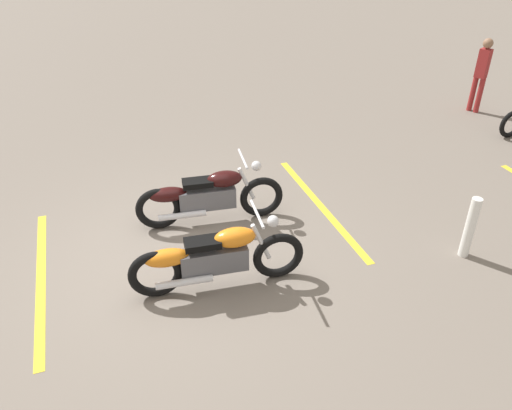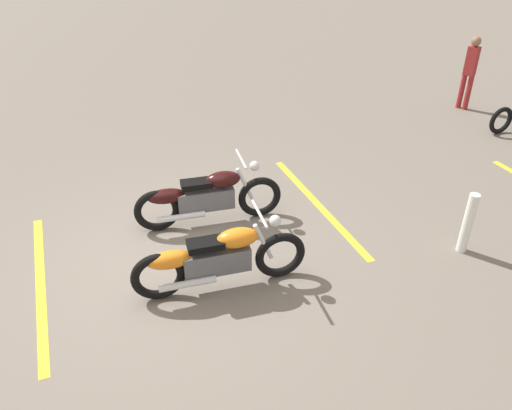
{
  "view_description": "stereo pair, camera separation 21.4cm",
  "coord_description": "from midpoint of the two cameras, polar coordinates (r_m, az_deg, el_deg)",
  "views": [
    {
      "loc": [
        -0.61,
        -5.65,
        4.32
      ],
      "look_at": [
        1.1,
        0.0,
        0.65
      ],
      "focal_mm": 35.52,
      "sensor_mm": 36.0,
      "label": 1
    },
    {
      "loc": [
        -0.81,
        -5.59,
        4.32
      ],
      "look_at": [
        1.1,
        0.0,
        0.65
      ],
      "focal_mm": 35.52,
      "sensor_mm": 36.0,
      "label": 2
    }
  ],
  "objects": [
    {
      "name": "ground_plane",
      "position": [
        7.12,
        -9.3,
        -5.96
      ],
      "size": [
        60.0,
        60.0,
        0.0
      ],
      "primitive_type": "plane",
      "color": "slate"
    },
    {
      "name": "parking_stripe_mid",
      "position": [
        8.24,
        6.26,
        0.05
      ],
      "size": [
        0.26,
        3.2,
        0.01
      ],
      "primitive_type": "cube",
      "rotation": [
        0.0,
        0.0,
        1.61
      ],
      "color": "yellow",
      "rests_on": "ground"
    },
    {
      "name": "parking_stripe_near",
      "position": [
        7.21,
        -23.91,
        -8.18
      ],
      "size": [
        0.26,
        3.2,
        0.01
      ],
      "primitive_type": "cube",
      "rotation": [
        0.0,
        0.0,
        1.61
      ],
      "color": "yellow",
      "rests_on": "ground"
    },
    {
      "name": "bystander_near_row",
      "position": [
        12.65,
        22.49,
        13.93
      ],
      "size": [
        0.27,
        0.29,
        1.65
      ],
      "rotation": [
        0.0,
        0.0,
        0.47
      ],
      "color": "maroon",
      "rests_on": "ground"
    },
    {
      "name": "motorcycle_dark_foreground",
      "position": [
        7.55,
        -6.55,
        0.89
      ],
      "size": [
        2.23,
        0.62,
        1.04
      ],
      "rotation": [
        0.0,
        0.0,
        -0.07
      ],
      "color": "black",
      "rests_on": "ground"
    },
    {
      "name": "motorcycle_bright_foreground",
      "position": [
        6.3,
        -5.49,
        -6.03
      ],
      "size": [
        2.23,
        0.62,
        1.04
      ],
      "rotation": [
        0.0,
        0.0,
        -0.05
      ],
      "color": "black",
      "rests_on": "ground"
    },
    {
      "name": "bollard_post",
      "position": [
        7.46,
        21.99,
        -1.94
      ],
      "size": [
        0.14,
        0.14,
        0.91
      ],
      "primitive_type": "cylinder",
      "color": "white",
      "rests_on": "ground"
    }
  ]
}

